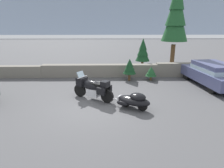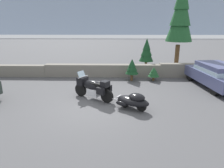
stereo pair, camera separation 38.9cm
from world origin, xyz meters
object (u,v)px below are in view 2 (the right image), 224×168
object	(u,v)px
car_shaped_trailer	(133,100)
touring_motorcycle	(93,87)
pine_tree_tall	(181,13)
sedan_at_right_edge	(216,74)
pine_tree_secondary	(146,51)

from	to	relation	value
car_shaped_trailer	touring_motorcycle	bearing A→B (deg)	147.64
car_shaped_trailer	pine_tree_tall	size ratio (longest dim) A/B	0.30
car_shaped_trailer	sedan_at_right_edge	distance (m)	6.05
touring_motorcycle	sedan_at_right_edge	distance (m)	7.25
pine_tree_secondary	sedan_at_right_edge	bearing A→B (deg)	-47.41
touring_motorcycle	pine_tree_tall	bearing A→B (deg)	47.69
pine_tree_tall	pine_tree_secondary	world-z (taller)	pine_tree_tall
pine_tree_tall	touring_motorcycle	bearing A→B (deg)	-132.31
car_shaped_trailer	pine_tree_secondary	bearing A→B (deg)	77.76
car_shaped_trailer	sedan_at_right_edge	world-z (taller)	sedan_at_right_edge
car_shaped_trailer	pine_tree_tall	world-z (taller)	pine_tree_tall
touring_motorcycle	sedan_at_right_edge	size ratio (longest dim) A/B	0.43
sedan_at_right_edge	pine_tree_secondary	size ratio (longest dim) A/B	1.83
touring_motorcycle	pine_tree_secondary	bearing A→B (deg)	59.97
car_shaped_trailer	pine_tree_secondary	world-z (taller)	pine_tree_secondary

